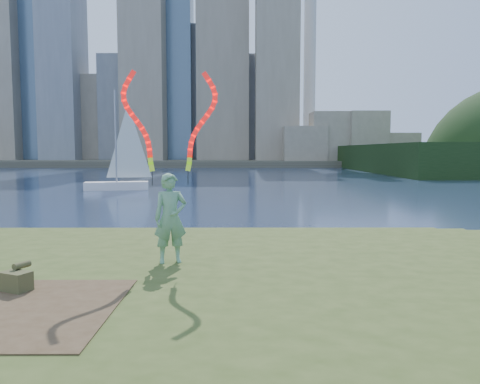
{
  "coord_description": "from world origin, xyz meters",
  "views": [
    {
      "loc": [
        1.17,
        -9.73,
        3.07
      ],
      "look_at": [
        1.21,
        1.0,
        2.13
      ],
      "focal_mm": 35.0,
      "sensor_mm": 36.0,
      "label": 1
    }
  ],
  "objects": [
    {
      "name": "grassy_knoll",
      "position": [
        0.0,
        -2.3,
        0.34
      ],
      "size": [
        20.0,
        18.0,
        0.8
      ],
      "color": "#3A491A",
      "rests_on": "ground"
    },
    {
      "name": "canvas_bag",
      "position": [
        -2.42,
        -2.31,
        0.98
      ],
      "size": [
        0.54,
        0.61,
        0.44
      ],
      "rotation": [
        0.0,
        0.0,
        -0.43
      ],
      "color": "#414723",
      "rests_on": "grassy_knoll"
    },
    {
      "name": "far_shore",
      "position": [
        0.0,
        95.0,
        0.6
      ],
      "size": [
        320.0,
        40.0,
        1.2
      ],
      "primitive_type": "cube",
      "color": "#484334",
      "rests_on": "ground"
    },
    {
      "name": "dirt_patch",
      "position": [
        -2.2,
        -3.2,
        0.81
      ],
      "size": [
        3.2,
        3.0,
        0.02
      ],
      "primitive_type": "cube",
      "color": "#47331E",
      "rests_on": "grassy_knoll"
    },
    {
      "name": "sailboat",
      "position": [
        -8.16,
        27.17,
        1.35
      ],
      "size": [
        5.24,
        2.47,
        7.86
      ],
      "rotation": [
        0.0,
        0.0,
        0.19
      ],
      "color": "white",
      "rests_on": "ground"
    },
    {
      "name": "woman_with_ribbons",
      "position": [
        -0.2,
        -0.31,
        2.19
      ],
      "size": [
        2.05,
        0.73,
        4.18
      ],
      "rotation": [
        0.0,
        0.0,
        0.28
      ],
      "color": "#12662D",
      "rests_on": "grassy_knoll"
    },
    {
      "name": "ground",
      "position": [
        0.0,
        0.0,
        0.0
      ],
      "size": [
        320.0,
        320.0,
        0.0
      ],
      "primitive_type": "plane",
      "color": "#1A2842",
      "rests_on": "ground"
    }
  ]
}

